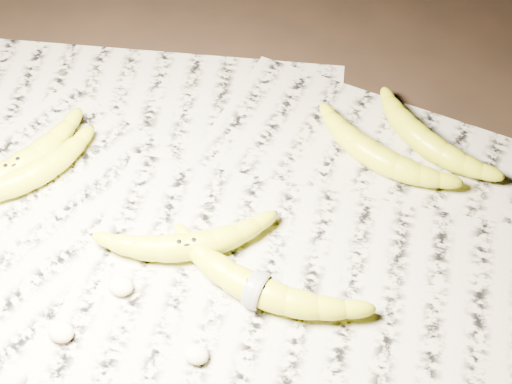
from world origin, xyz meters
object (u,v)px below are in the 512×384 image
at_px(banana_upper_a, 375,154).
at_px(banana_upper_b, 424,140).
at_px(banana_left_b, 27,176).
at_px(banana_center, 187,245).
at_px(banana_taped, 257,288).
at_px(banana_left_a, 14,168).

relative_size(banana_upper_a, banana_upper_b, 1.06).
relative_size(banana_left_b, banana_upper_a, 0.96).
relative_size(banana_center, banana_taped, 0.86).
height_order(banana_center, banana_upper_b, banana_upper_b).
bearing_deg(banana_upper_a, banana_taped, -87.63).
height_order(banana_left_b, banana_center, same).
bearing_deg(banana_center, banana_left_b, 144.87).
bearing_deg(banana_taped, banana_upper_a, 79.05).
bearing_deg(banana_upper_a, banana_left_a, -137.20).
distance_m(banana_left_b, banana_upper_a, 0.46).
relative_size(banana_center, banana_upper_a, 1.02).
bearing_deg(banana_upper_b, banana_upper_a, -109.34).
bearing_deg(banana_center, banana_left_a, 144.35).
bearing_deg(banana_upper_a, banana_left_b, -135.47).
height_order(banana_left_a, banana_left_b, banana_left_a).
xyz_separation_m(banana_upper_a, banana_upper_b, (0.05, 0.05, 0.00)).
bearing_deg(banana_left_b, banana_upper_a, -30.35).
distance_m(banana_left_b, banana_taped, 0.34).
bearing_deg(banana_left_b, banana_taped, -64.37).
distance_m(banana_left_b, banana_upper_b, 0.53).
xyz_separation_m(banana_left_a, banana_left_b, (0.02, -0.00, -0.00)).
bearing_deg(banana_center, banana_taped, -44.16).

